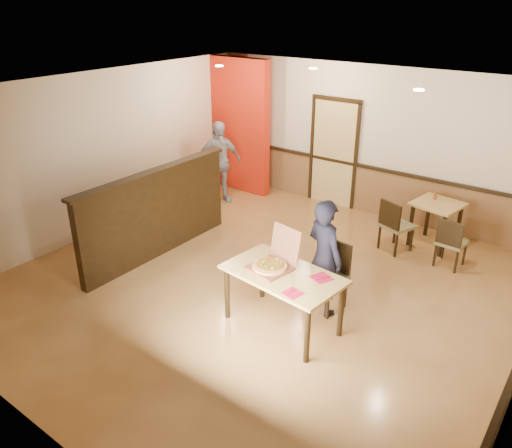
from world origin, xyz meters
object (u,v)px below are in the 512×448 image
Objects in this scene: passerby at (219,162)px; pizza_box at (273,264)px; diner_chair at (330,272)px; diner at (324,257)px; condiment at (435,196)px; side_chair_left at (394,224)px; side_chair_right at (451,241)px; side_table at (437,213)px; main_table at (283,281)px.

pizza_box is at bearing -107.03° from passerby.
diner reaches higher than diner_chair.
side_chair_left is at bearing -116.73° from condiment.
side_chair_right is 0.49× the size of passerby.
side_table is 0.29m from condiment.
passerby is at bearing 146.99° from main_table.
side_chair_left is at bearing 4.46° from side_chair_right.
side_chair_left is 0.57× the size of diner.
side_chair_left reaches higher than main_table.
side_table is (0.47, 0.61, 0.10)m from side_chair_left.
pizza_box reaches higher than condiment.
side_chair_left is at bearing 90.88° from pizza_box.
diner_chair is 2.73m from side_table.
diner is at bearing -101.31° from side_table.
diner reaches higher than side_table.
side_chair_right is at bearing -53.22° from condiment.
passerby is at bearing -169.83° from condiment.
main_table is 2.49× the size of pizza_box.
main_table is at bearing 70.92° from side_chair_right.
condiment reaches higher than side_table.
diner_chair is (0.24, 0.78, -0.17)m from main_table.
pizza_box is (-1.40, -2.82, 0.40)m from side_chair_right.
side_chair_left is 0.78m from side_table.
diner_chair is 0.33m from diner.
main_table is 0.68m from diner.
main_table is 4.47m from passerby.
main_table is 0.93× the size of passerby.
passerby is at bearing -171.68° from side_table.
side_chair_left is 6.68× the size of condiment.
condiment is at bearing 85.49° from main_table.
diner_chair is at bearing 72.10° from pizza_box.
pizza_box is at bearing 76.32° from diner.
main_table is 11.44× the size of condiment.
side_chair_right is 3.18m from pizza_box.
side_chair_right is at bearing -159.33° from side_chair_left.
diner is 0.73m from pizza_box.
side_chair_left is at bearing 90.04° from main_table.
passerby is 12.28× the size of condiment.
passerby reaches higher than side_chair_right.
pizza_box reaches higher than side_chair_right.
side_table is (-0.45, 0.61, 0.15)m from side_chair_right.
condiment is at bearing -48.89° from side_chair_right.
side_chair_left is at bearing -127.68° from side_table.
main_table is 3.64m from condiment.
diner_chair is 1.03× the size of side_chair_left.
main_table is 3.10m from side_chair_right.
diner_chair is 2.85m from condiment.
side_chair_right reaches higher than side_table.
passerby is at bearing -11.71° from diner.
side_chair_left is 0.54× the size of passerby.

